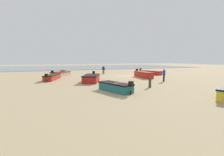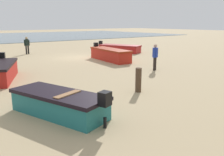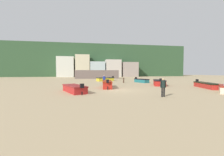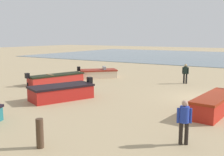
{
  "view_description": "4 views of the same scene",
  "coord_description": "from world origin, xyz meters",
  "px_view_note": "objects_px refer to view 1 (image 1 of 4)",
  "views": [
    {
      "loc": [
        12.12,
        23.24,
        2.7
      ],
      "look_at": [
        5.59,
        6.68,
        0.62
      ],
      "focal_mm": 24.68,
      "sensor_mm": 36.0,
      "label": 1
    },
    {
      "loc": [
        10.08,
        17.96,
        2.92
      ],
      "look_at": [
        5.64,
        12.1,
        1.21
      ],
      "focal_mm": 38.47,
      "sensor_mm": 36.0,
      "label": 2
    },
    {
      "loc": [
        -3.43,
        -15.92,
        2.13
      ],
      "look_at": [
        0.55,
        8.82,
        1.06
      ],
      "focal_mm": 22.3,
      "sensor_mm": 36.0,
      "label": 3
    },
    {
      "loc": [
        -3.69,
        17.05,
        3.84
      ],
      "look_at": [
        6.47,
        0.64,
        0.88
      ],
      "focal_mm": 43.66,
      "sensor_mm": 36.0,
      "label": 4
    }
  ],
  "objects_px": {
    "boat_red_3": "(150,73)",
    "boat_teal_4": "(115,87)",
    "boat_red_0": "(143,75)",
    "boat_red_2": "(53,77)",
    "boat_cream_5": "(61,74)",
    "boat_red_1": "(91,78)",
    "mooring_post_near_water": "(150,82)",
    "beach_walker_distant": "(103,69)",
    "beach_walker_foreground": "(164,74)"
  },
  "relations": [
    {
      "from": "boat_cream_5",
      "to": "boat_red_3",
      "type": "bearing_deg",
      "value": 34.36
    },
    {
      "from": "boat_red_0",
      "to": "boat_red_3",
      "type": "distance_m",
      "value": 5.42
    },
    {
      "from": "boat_red_0",
      "to": "beach_walker_foreground",
      "type": "relative_size",
      "value": 2.89
    },
    {
      "from": "boat_red_1",
      "to": "boat_red_3",
      "type": "distance_m",
      "value": 13.77
    },
    {
      "from": "boat_red_3",
      "to": "beach_walker_foreground",
      "type": "bearing_deg",
      "value": 40.24
    },
    {
      "from": "boat_red_0",
      "to": "beach_walker_distant",
      "type": "xyz_separation_m",
      "value": [
        3.9,
        -7.81,
        0.48
      ]
    },
    {
      "from": "mooring_post_near_water",
      "to": "beach_walker_distant",
      "type": "relative_size",
      "value": 0.64
    },
    {
      "from": "boat_red_3",
      "to": "boat_cream_5",
      "type": "relative_size",
      "value": 1.24
    },
    {
      "from": "boat_teal_4",
      "to": "beach_walker_distant",
      "type": "relative_size",
      "value": 2.29
    },
    {
      "from": "boat_teal_4",
      "to": "boat_red_0",
      "type": "bearing_deg",
      "value": 26.3
    },
    {
      "from": "boat_red_1",
      "to": "boat_red_0",
      "type": "bearing_deg",
      "value": -145.17
    },
    {
      "from": "beach_walker_foreground",
      "to": "boat_red_1",
      "type": "bearing_deg",
      "value": 134.56
    },
    {
      "from": "boat_red_0",
      "to": "boat_red_3",
      "type": "relative_size",
      "value": 1.06
    },
    {
      "from": "boat_red_1",
      "to": "boat_cream_5",
      "type": "relative_size",
      "value": 1.17
    },
    {
      "from": "boat_red_0",
      "to": "beach_walker_foreground",
      "type": "bearing_deg",
      "value": 93.8
    },
    {
      "from": "boat_red_0",
      "to": "boat_cream_5",
      "type": "height_order",
      "value": "boat_red_0"
    },
    {
      "from": "boat_red_1",
      "to": "beach_walker_distant",
      "type": "height_order",
      "value": "beach_walker_distant"
    },
    {
      "from": "mooring_post_near_water",
      "to": "beach_walker_foreground",
      "type": "height_order",
      "value": "beach_walker_foreground"
    },
    {
      "from": "boat_red_2",
      "to": "beach_walker_distant",
      "type": "distance_m",
      "value": 10.68
    },
    {
      "from": "boat_red_3",
      "to": "boat_teal_4",
      "type": "height_order",
      "value": "boat_teal_4"
    },
    {
      "from": "boat_red_2",
      "to": "boat_teal_4",
      "type": "xyz_separation_m",
      "value": [
        -5.01,
        10.64,
        0.01
      ]
    },
    {
      "from": "boat_red_0",
      "to": "beach_walker_distant",
      "type": "relative_size",
      "value": 2.89
    },
    {
      "from": "beach_walker_foreground",
      "to": "beach_walker_distant",
      "type": "relative_size",
      "value": 1.0
    },
    {
      "from": "boat_cream_5",
      "to": "boat_red_0",
      "type": "bearing_deg",
      "value": 15.55
    },
    {
      "from": "boat_red_3",
      "to": "beach_walker_distant",
      "type": "distance_m",
      "value": 8.88
    },
    {
      "from": "boat_teal_4",
      "to": "boat_red_2",
      "type": "bearing_deg",
      "value": 96.27
    },
    {
      "from": "beach_walker_foreground",
      "to": "boat_teal_4",
      "type": "bearing_deg",
      "value": 176.72
    },
    {
      "from": "boat_teal_4",
      "to": "mooring_post_near_water",
      "type": "height_order",
      "value": "boat_teal_4"
    },
    {
      "from": "boat_red_0",
      "to": "boat_teal_4",
      "type": "bearing_deg",
      "value": 50.46
    },
    {
      "from": "boat_red_0",
      "to": "boat_red_2",
      "type": "distance_m",
      "value": 13.35
    },
    {
      "from": "boat_red_0",
      "to": "mooring_post_near_water",
      "type": "height_order",
      "value": "boat_red_0"
    },
    {
      "from": "boat_red_2",
      "to": "mooring_post_near_water",
      "type": "xyz_separation_m",
      "value": [
        -8.86,
        10.23,
        0.15
      ]
    },
    {
      "from": "boat_teal_4",
      "to": "mooring_post_near_water",
      "type": "distance_m",
      "value": 3.87
    },
    {
      "from": "mooring_post_near_water",
      "to": "boat_red_1",
      "type": "bearing_deg",
      "value": -53.59
    },
    {
      "from": "boat_red_1",
      "to": "beach_walker_distant",
      "type": "relative_size",
      "value": 2.57
    },
    {
      "from": "boat_red_0",
      "to": "boat_red_3",
      "type": "height_order",
      "value": "boat_red_0"
    },
    {
      "from": "boat_red_2",
      "to": "boat_red_0",
      "type": "bearing_deg",
      "value": 5.85
    },
    {
      "from": "boat_red_2",
      "to": "boat_cream_5",
      "type": "bearing_deg",
      "value": 89.38
    },
    {
      "from": "boat_red_0",
      "to": "beach_walker_distant",
      "type": "height_order",
      "value": "beach_walker_distant"
    },
    {
      "from": "boat_red_2",
      "to": "beach_walker_distant",
      "type": "height_order",
      "value": "beach_walker_distant"
    },
    {
      "from": "boat_red_1",
      "to": "boat_teal_4",
      "type": "height_order",
      "value": "boat_red_1"
    },
    {
      "from": "beach_walker_distant",
      "to": "boat_red_0",
      "type": "bearing_deg",
      "value": 111.29
    },
    {
      "from": "boat_red_3",
      "to": "beach_walker_distant",
      "type": "height_order",
      "value": "beach_walker_distant"
    },
    {
      "from": "beach_walker_foreground",
      "to": "mooring_post_near_water",
      "type": "bearing_deg",
      "value": -170.73
    },
    {
      "from": "mooring_post_near_water",
      "to": "beach_walker_foreground",
      "type": "relative_size",
      "value": 0.64
    },
    {
      "from": "boat_cream_5",
      "to": "beach_walker_distant",
      "type": "bearing_deg",
      "value": 53.07
    },
    {
      "from": "boat_cream_5",
      "to": "mooring_post_near_water",
      "type": "distance_m",
      "value": 16.33
    },
    {
      "from": "boat_red_0",
      "to": "boat_red_1",
      "type": "bearing_deg",
      "value": 17.1
    },
    {
      "from": "boat_red_3",
      "to": "boat_teal_4",
      "type": "relative_size",
      "value": 1.19
    },
    {
      "from": "boat_red_3",
      "to": "boat_red_1",
      "type": "bearing_deg",
      "value": -0.64
    }
  ]
}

